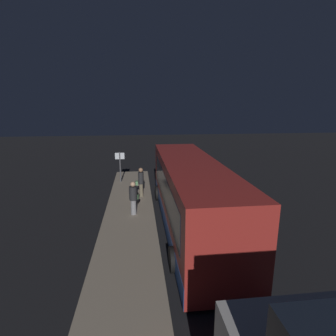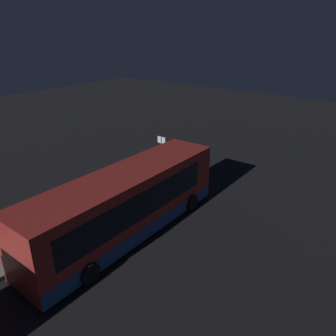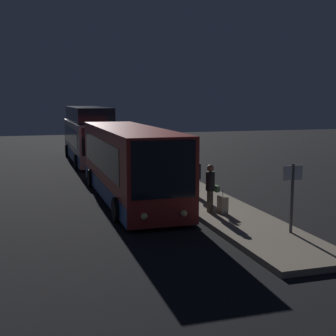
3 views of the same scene
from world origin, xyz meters
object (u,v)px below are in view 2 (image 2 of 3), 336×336
(bus_lead, at_px, (126,205))
(sign_post, at_px, (162,147))
(passenger_waiting, at_px, (146,173))
(suitcase, at_px, (145,180))
(passenger_boarding, at_px, (108,188))

(bus_lead, distance_m, sign_post, 8.36)
(bus_lead, distance_m, passenger_waiting, 4.72)
(passenger_waiting, relative_size, suitcase, 2.08)
(passenger_waiting, bearing_deg, sign_post, 20.48)
(suitcase, relative_size, sign_post, 0.39)
(bus_lead, height_order, suitcase, bus_lead)
(passenger_boarding, relative_size, sign_post, 0.79)
(bus_lead, bearing_deg, passenger_waiting, 29.31)
(passenger_boarding, xyz_separation_m, sign_post, (6.09, 1.03, 0.48))
(suitcase, bearing_deg, passenger_waiting, -126.16)
(bus_lead, xyz_separation_m, passenger_waiting, (4.10, 2.30, -0.40))
(passenger_waiting, height_order, suitcase, passenger_waiting)
(suitcase, bearing_deg, bus_lead, -148.46)
(suitcase, xyz_separation_m, sign_post, (3.08, 1.07, 1.11))
(passenger_waiting, height_order, sign_post, sign_post)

